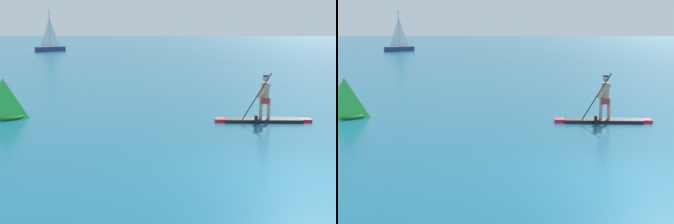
# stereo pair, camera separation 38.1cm
# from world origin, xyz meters

# --- Properties ---
(ground) EXTENTS (440.00, 440.00, 0.00)m
(ground) POSITION_xyz_m (0.00, 0.00, 0.00)
(ground) COLOR #145B7A
(paddleboarder_mid_center) EXTENTS (3.28, 0.83, 1.75)m
(paddleboarder_mid_center) POSITION_xyz_m (0.55, 6.19, 0.32)
(paddleboarder_mid_center) COLOR black
(paddleboarder_mid_center) RESTS_ON ground
(race_marker_buoy) EXTENTS (1.56, 1.56, 1.42)m
(race_marker_buoy) POSITION_xyz_m (-8.63, 6.91, 0.64)
(race_marker_buoy) COLOR green
(race_marker_buoy) RESTS_ON ground
(sailboat_left_horizon) EXTENTS (3.79, 4.22, 5.87)m
(sailboat_left_horizon) POSITION_xyz_m (-20.34, 59.32, 0.77)
(sailboat_left_horizon) COLOR navy
(sailboat_left_horizon) RESTS_ON ground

